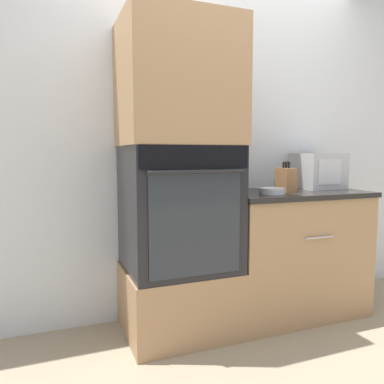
% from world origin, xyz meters
% --- Properties ---
extents(ground_plane, '(12.00, 12.00, 0.00)m').
position_xyz_m(ground_plane, '(0.00, 0.00, 0.00)').
color(ground_plane, gray).
extents(wall_back, '(8.00, 0.05, 2.50)m').
position_xyz_m(wall_back, '(0.00, 0.63, 1.25)').
color(wall_back, silver).
rests_on(wall_back, ground_plane).
extents(oven_cabinet_base, '(0.71, 0.60, 0.43)m').
position_xyz_m(oven_cabinet_base, '(-0.35, 0.30, 0.22)').
color(oven_cabinet_base, '#A87F56').
rests_on(oven_cabinet_base, ground_plane).
extents(wall_oven, '(0.69, 0.64, 0.80)m').
position_xyz_m(wall_oven, '(-0.35, 0.30, 0.83)').
color(wall_oven, black).
rests_on(wall_oven, oven_cabinet_base).
extents(oven_cabinet_upper, '(0.71, 0.60, 0.77)m').
position_xyz_m(oven_cabinet_upper, '(-0.35, 0.30, 1.61)').
color(oven_cabinet_upper, '#A87F56').
rests_on(oven_cabinet_upper, wall_oven).
extents(counter_unit, '(1.06, 0.63, 0.91)m').
position_xyz_m(counter_unit, '(0.52, 0.30, 0.46)').
color(counter_unit, '#A87F56').
rests_on(counter_unit, ground_plane).
extents(microwave, '(0.33, 0.32, 0.27)m').
position_xyz_m(microwave, '(0.83, 0.40, 1.05)').
color(microwave, '#B2B5BA').
rests_on(microwave, counter_unit).
extents(knife_block, '(0.09, 0.15, 0.21)m').
position_xyz_m(knife_block, '(0.46, 0.29, 0.99)').
color(knife_block, olive).
rests_on(knife_block, counter_unit).
extents(bowl, '(0.17, 0.17, 0.04)m').
position_xyz_m(bowl, '(0.27, 0.18, 0.93)').
color(bowl, silver).
rests_on(bowl, counter_unit).
extents(condiment_jar_near, '(0.04, 0.04, 0.11)m').
position_xyz_m(condiment_jar_near, '(0.15, 0.53, 0.96)').
color(condiment_jar_near, silver).
rests_on(condiment_jar_near, counter_unit).
extents(condiment_jar_mid, '(0.04, 0.04, 0.10)m').
position_xyz_m(condiment_jar_mid, '(0.47, 0.42, 0.96)').
color(condiment_jar_mid, '#427047').
rests_on(condiment_jar_mid, counter_unit).
extents(condiment_jar_far, '(0.05, 0.05, 0.06)m').
position_xyz_m(condiment_jar_far, '(0.55, 0.41, 0.94)').
color(condiment_jar_far, silver).
rests_on(condiment_jar_far, counter_unit).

